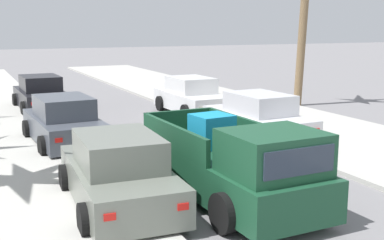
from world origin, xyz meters
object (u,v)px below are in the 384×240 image
at_px(car_right_mid, 258,118).
at_px(car_left_mid, 191,97).
at_px(pickup_truck, 233,166).
at_px(car_right_near, 118,174).
at_px(car_left_near, 41,94).
at_px(car_left_far, 64,122).

bearing_deg(car_right_mid, car_left_mid, 88.76).
relative_size(pickup_truck, car_right_mid, 1.22).
bearing_deg(car_right_near, pickup_truck, -17.92).
bearing_deg(car_right_near, car_right_mid, 34.14).
relative_size(pickup_truck, car_left_mid, 1.22).
bearing_deg(car_left_near, pickup_truck, -81.88).
height_order(car_left_mid, car_right_mid, same).
height_order(pickup_truck, car_right_mid, pickup_truck).
bearing_deg(pickup_truck, car_left_near, 98.12).
relative_size(car_left_near, car_left_far, 0.99).
bearing_deg(car_right_mid, pickup_truck, -127.35).
xyz_separation_m(pickup_truck, car_left_far, (-2.25, 6.69, -0.08)).
relative_size(car_right_near, car_left_mid, 1.01).
distance_m(car_left_near, car_left_far, 6.91).
distance_m(pickup_truck, car_left_near, 13.74).
xyz_separation_m(car_right_near, car_left_far, (0.03, 5.96, 0.00)).
bearing_deg(car_left_mid, car_left_far, -150.12).
bearing_deg(car_left_far, car_right_near, -90.31).
distance_m(car_left_near, car_left_mid, 6.65).
bearing_deg(car_left_near, car_right_mid, -57.95).
distance_m(car_left_near, car_right_near, 12.87).
height_order(pickup_truck, car_left_mid, pickup_truck).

